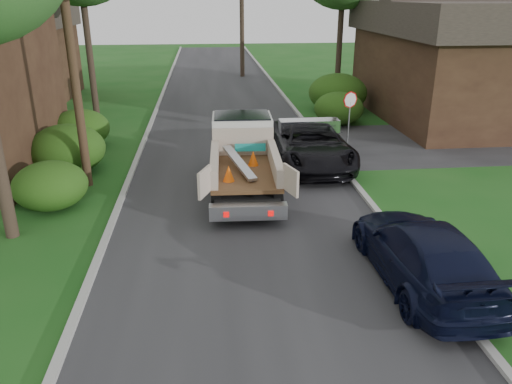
{
  "coord_description": "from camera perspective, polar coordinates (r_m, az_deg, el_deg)",
  "views": [
    {
      "loc": [
        -1.17,
        -12.43,
        6.44
      ],
      "look_at": [
        0.17,
        0.69,
        1.2
      ],
      "focal_mm": 35.0,
      "sensor_mm": 36.0,
      "label": 1
    }
  ],
  "objects": [
    {
      "name": "hedge_right_b",
      "position": [
        29.92,
        9.32,
        11.13
      ],
      "size": [
        3.38,
        3.38,
        2.21
      ],
      "primitive_type": "ellipsoid",
      "color": "#1E450F",
      "rests_on": "ground"
    },
    {
      "name": "house_right",
      "position": [
        30.16,
        22.95,
        13.8
      ],
      "size": [
        9.72,
        12.96,
        6.2
      ],
      "rotation": [
        0.0,
        0.0,
        1.57
      ],
      "color": "#341F15",
      "rests_on": "ground"
    },
    {
      "name": "utility_pole",
      "position": [
        17.98,
        -20.53,
        16.34
      ],
      "size": [
        2.42,
        1.25,
        10.0
      ],
      "color": "#382619",
      "rests_on": "ground"
    },
    {
      "name": "side_street",
      "position": [
        25.96,
        25.02,
        5.28
      ],
      "size": [
        16.0,
        7.0,
        0.02
      ],
      "primitive_type": "cube",
      "color": "#28282B",
      "rests_on": "ground"
    },
    {
      "name": "black_pickup",
      "position": [
        20.22,
        6.24,
        5.5
      ],
      "size": [
        2.84,
        6.13,
        1.7
      ],
      "primitive_type": "imported",
      "rotation": [
        0.0,
        0.0,
        -0.0
      ],
      "color": "black",
      "rests_on": "ground"
    },
    {
      "name": "hedge_right_a",
      "position": [
        26.95,
        9.44,
        9.42
      ],
      "size": [
        2.6,
        2.6,
        1.7
      ],
      "primitive_type": "ellipsoid",
      "color": "#1E450F",
      "rests_on": "ground"
    },
    {
      "name": "navy_suv",
      "position": [
        12.47,
        18.55,
        -6.62
      ],
      "size": [
        2.23,
        5.32,
        1.54
      ],
      "primitive_type": "imported",
      "rotation": [
        0.0,
        0.0,
        3.16
      ],
      "color": "black",
      "rests_on": "ground"
    },
    {
      "name": "stop_sign",
      "position": [
        22.83,
        10.67,
        9.53
      ],
      "size": [
        0.71,
        0.32,
        2.48
      ],
      "color": "slate",
      "rests_on": "ground"
    },
    {
      "name": "hedge_left_a",
      "position": [
        17.19,
        -22.46,
        0.69
      ],
      "size": [
        2.34,
        2.34,
        1.53
      ],
      "primitive_type": "ellipsoid",
      "color": "#1E450F",
      "rests_on": "ground"
    },
    {
      "name": "flatbed_truck",
      "position": [
        17.83,
        -1.48,
        4.76
      ],
      "size": [
        2.85,
        6.17,
        2.3
      ],
      "rotation": [
        0.0,
        0.0,
        -0.04
      ],
      "color": "black",
      "rests_on": "ground"
    },
    {
      "name": "hedge_left_b",
      "position": [
        20.42,
        -20.77,
        4.61
      ],
      "size": [
        2.86,
        2.86,
        1.87
      ],
      "primitive_type": "ellipsoid",
      "color": "#1E450F",
      "rests_on": "ground"
    },
    {
      "name": "hedge_left_c",
      "position": [
        23.79,
        -19.47,
        6.85
      ],
      "size": [
        2.6,
        2.6,
        1.7
      ],
      "primitive_type": "ellipsoid",
      "color": "#1E450F",
      "rests_on": "ground"
    },
    {
      "name": "ground",
      "position": [
        14.04,
        -0.39,
        -5.62
      ],
      "size": [
        120.0,
        120.0,
        0.0
      ],
      "primitive_type": "plane",
      "color": "#184F16",
      "rests_on": "ground"
    },
    {
      "name": "road",
      "position": [
        23.36,
        -2.73,
        5.67
      ],
      "size": [
        8.0,
        90.0,
        0.02
      ],
      "primitive_type": "cube",
      "color": "#28282B",
      "rests_on": "ground"
    },
    {
      "name": "house_left_far",
      "position": [
        36.72,
        -26.26,
        14.25
      ],
      "size": [
        7.56,
        7.56,
        6.0
      ],
      "color": "#341F15",
      "rests_on": "ground"
    },
    {
      "name": "curb_right",
      "position": [
        23.9,
        7.18,
        6.03
      ],
      "size": [
        0.2,
        90.0,
        0.12
      ],
      "primitive_type": "cube",
      "color": "#9E9E99",
      "rests_on": "ground"
    },
    {
      "name": "curb_left",
      "position": [
        23.5,
        -12.8,
        5.38
      ],
      "size": [
        0.2,
        90.0,
        0.12
      ],
      "primitive_type": "cube",
      "color": "#9E9E99",
      "rests_on": "ground"
    }
  ]
}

